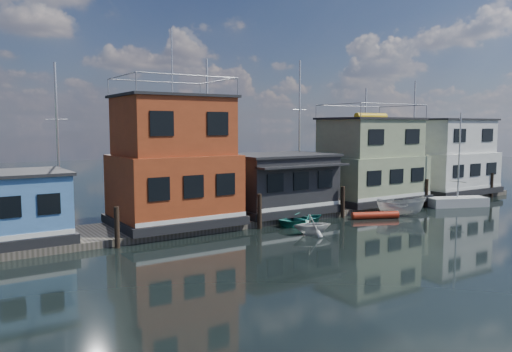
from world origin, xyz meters
TOP-DOWN VIEW (x-y plane):
  - ground at (0.00, 0.00)m, footprint 160.00×160.00m
  - dock at (0.00, 12.00)m, footprint 48.00×5.00m
  - houseboat_blue at (-18.00, 12.00)m, footprint 6.40×4.90m
  - houseboat_red at (-8.50, 12.00)m, footprint 7.40×5.90m
  - houseboat_dark at (-0.50, 11.98)m, footprint 7.40×6.10m
  - houseboat_green at (8.50, 12.00)m, footprint 8.40×5.90m
  - houseboat_white at (18.50, 12.00)m, footprint 8.40×5.90m
  - pilings at (-0.33, 9.20)m, footprint 42.28×0.28m
  - background_masts at (4.76, 18.00)m, footprint 36.40×0.16m
  - motorboat at (6.91, 7.36)m, footprint 3.76×2.96m
  - dinghy_teal at (-0.85, 8.76)m, footprint 3.79×2.92m
  - day_sailer at (14.06, 7.80)m, footprint 4.96×3.21m
  - red_kayak at (4.60, 7.63)m, footprint 3.27×1.77m
  - dinghy_white at (-2.33, 6.08)m, footprint 2.85×2.65m

SIDE VIEW (x-z plane):
  - ground at x=0.00m, z-range 0.00..0.00m
  - dock at x=0.00m, z-range 0.00..0.40m
  - red_kayak at x=4.60m, z-range 0.00..0.49m
  - dinghy_teal at x=-0.85m, z-range 0.00..0.73m
  - day_sailer at x=14.06m, z-range -3.29..4.15m
  - dinghy_white at x=-2.33m, z-range 0.00..1.23m
  - motorboat at x=6.91m, z-range 0.00..1.38m
  - pilings at x=-0.33m, z-range 0.00..2.20m
  - houseboat_blue at x=-18.00m, z-range 0.38..4.04m
  - houseboat_dark at x=-0.50m, z-range 0.39..4.45m
  - houseboat_white at x=18.50m, z-range 0.21..6.87m
  - houseboat_green at x=8.50m, z-range 0.03..7.06m
  - houseboat_red at x=-8.50m, z-range -1.83..10.03m
  - background_masts at x=4.76m, z-range -0.45..11.55m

